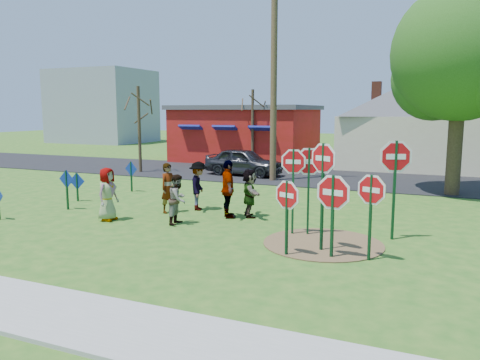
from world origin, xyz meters
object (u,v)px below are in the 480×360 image
(stop_sign_a, at_px, (287,201))
(person_a, at_px, (107,194))
(suv, at_px, (244,162))
(leafy_tree, at_px, (464,60))
(stop_sign_b, at_px, (293,170))
(person_b, at_px, (168,188))
(utility_pole, at_px, (274,72))
(stop_sign_d, at_px, (395,165))
(stop_sign_c, at_px, (323,172))

(stop_sign_a, relative_size, person_a, 1.15)
(suv, relative_size, leafy_tree, 0.50)
(stop_sign_b, height_order, person_b, stop_sign_b)
(person_b, distance_m, utility_pole, 9.70)
(suv, bearing_deg, stop_sign_d, -134.24)
(person_b, bearing_deg, person_a, 163.63)
(stop_sign_a, xyz_separation_m, utility_pole, (-4.38, 11.61, 4.08))
(stop_sign_c, xyz_separation_m, suv, (-7.16, 12.02, -1.26))
(person_a, bearing_deg, stop_sign_a, -102.82)
(stop_sign_c, distance_m, suv, 14.05)
(person_b, bearing_deg, stop_sign_c, -93.98)
(person_a, distance_m, leafy_tree, 14.87)
(person_b, bearing_deg, stop_sign_b, -85.43)
(stop_sign_b, xyz_separation_m, stop_sign_c, (1.14, -1.24, 0.15))
(person_b, distance_m, leafy_tree, 12.92)
(stop_sign_b, bearing_deg, stop_sign_a, -82.33)
(person_b, xyz_separation_m, utility_pole, (0.90, 8.51, 4.57))
(utility_pole, height_order, leafy_tree, utility_pole)
(person_a, height_order, person_b, person_b)
(stop_sign_b, distance_m, utility_pole, 11.00)
(stop_sign_a, xyz_separation_m, person_b, (-5.27, 3.09, -0.49))
(stop_sign_d, relative_size, leafy_tree, 0.34)
(stop_sign_b, bearing_deg, suv, 114.28)
(stop_sign_b, distance_m, person_a, 6.15)
(utility_pole, distance_m, leafy_tree, 8.48)
(stop_sign_c, bearing_deg, stop_sign_d, 75.95)
(stop_sign_d, xyz_separation_m, suv, (-8.72, 10.19, -1.30))
(stop_sign_b, bearing_deg, person_b, 162.05)
(stop_sign_b, relative_size, stop_sign_d, 0.89)
(stop_sign_b, height_order, person_a, stop_sign_b)
(leafy_tree, bearing_deg, utility_pole, 173.89)
(utility_pole, bearing_deg, stop_sign_b, -67.78)
(stop_sign_a, xyz_separation_m, suv, (-6.46, 12.75, -0.58))
(stop_sign_c, distance_m, leafy_tree, 11.10)
(stop_sign_b, bearing_deg, stop_sign_c, -52.44)
(utility_pole, bearing_deg, person_a, -101.49)
(leafy_tree, bearing_deg, stop_sign_c, -108.64)
(stop_sign_b, relative_size, utility_pole, 0.25)
(stop_sign_c, bearing_deg, person_b, -175.15)
(stop_sign_b, height_order, stop_sign_c, stop_sign_c)
(stop_sign_a, height_order, person_a, stop_sign_a)
(stop_sign_c, height_order, leafy_tree, leafy_tree)
(person_b, xyz_separation_m, suv, (-1.19, 9.66, -0.10))
(stop_sign_b, relative_size, suv, 0.60)
(person_b, bearing_deg, leafy_tree, -33.20)
(stop_sign_d, relative_size, suv, 0.67)
(stop_sign_a, relative_size, leafy_tree, 0.23)
(stop_sign_b, height_order, stop_sign_d, stop_sign_d)
(person_b, height_order, suv, person_b)
(person_a, bearing_deg, stop_sign_d, -83.21)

